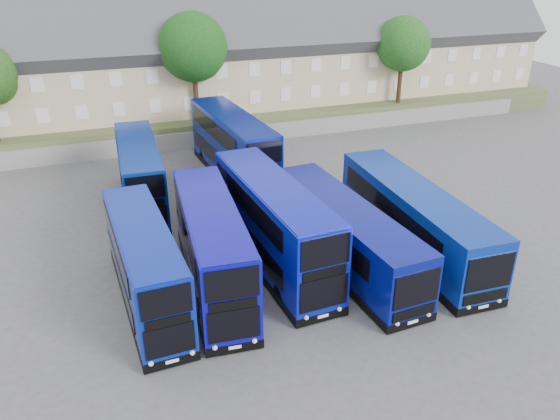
{
  "coord_description": "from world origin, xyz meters",
  "views": [
    {
      "loc": [
        -7.32,
        -21.0,
        15.53
      ],
      "look_at": [
        2.34,
        5.3,
        2.2
      ],
      "focal_mm": 35.0,
      "sensor_mm": 36.0,
      "label": 1
    }
  ],
  "objects_px": {
    "coach_east_a": "(344,235)",
    "tree_far": "(417,30)",
    "tree_mid": "(194,50)",
    "tree_east": "(404,46)",
    "dd_front_mid": "(212,249)",
    "dd_front_left": "(145,267)"
  },
  "relations": [
    {
      "from": "dd_front_left",
      "to": "dd_front_mid",
      "type": "relative_size",
      "value": 0.93
    },
    {
      "from": "dd_front_left",
      "to": "dd_front_mid",
      "type": "distance_m",
      "value": 3.36
    },
    {
      "from": "coach_east_a",
      "to": "tree_mid",
      "type": "relative_size",
      "value": 1.41
    },
    {
      "from": "tree_far",
      "to": "dd_front_mid",
      "type": "bearing_deg",
      "value": -135.67
    },
    {
      "from": "dd_front_mid",
      "to": "tree_east",
      "type": "bearing_deg",
      "value": 47.78
    },
    {
      "from": "coach_east_a",
      "to": "tree_far",
      "type": "bearing_deg",
      "value": 48.89
    },
    {
      "from": "tree_mid",
      "to": "tree_far",
      "type": "bearing_deg",
      "value": 14.04
    },
    {
      "from": "coach_east_a",
      "to": "tree_far",
      "type": "relative_size",
      "value": 1.49
    },
    {
      "from": "dd_front_mid",
      "to": "tree_east",
      "type": "relative_size",
      "value": 1.38
    },
    {
      "from": "tree_mid",
      "to": "tree_east",
      "type": "height_order",
      "value": "tree_mid"
    },
    {
      "from": "coach_east_a",
      "to": "tree_mid",
      "type": "distance_m",
      "value": 24.51
    },
    {
      "from": "dd_front_mid",
      "to": "tree_east",
      "type": "height_order",
      "value": "tree_east"
    },
    {
      "from": "tree_far",
      "to": "tree_east",
      "type": "bearing_deg",
      "value": -130.6
    },
    {
      "from": "tree_mid",
      "to": "tree_east",
      "type": "distance_m",
      "value": 20.02
    },
    {
      "from": "dd_front_left",
      "to": "tree_far",
      "type": "height_order",
      "value": "tree_far"
    },
    {
      "from": "tree_mid",
      "to": "tree_far",
      "type": "xyz_separation_m",
      "value": [
        26.0,
        6.5,
        -0.34
      ]
    },
    {
      "from": "dd_front_left",
      "to": "tree_mid",
      "type": "xyz_separation_m",
      "value": [
        7.82,
        23.6,
        6.06
      ]
    },
    {
      "from": "tree_mid",
      "to": "tree_east",
      "type": "bearing_deg",
      "value": -1.43
    },
    {
      "from": "dd_front_mid",
      "to": "tree_far",
      "type": "xyz_separation_m",
      "value": [
        30.48,
        29.78,
        5.56
      ]
    },
    {
      "from": "tree_far",
      "to": "coach_east_a",
      "type": "bearing_deg",
      "value": -127.82
    },
    {
      "from": "coach_east_a",
      "to": "dd_front_left",
      "type": "bearing_deg",
      "value": 177.18
    },
    {
      "from": "dd_front_left",
      "to": "coach_east_a",
      "type": "distance_m",
      "value": 10.53
    }
  ]
}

